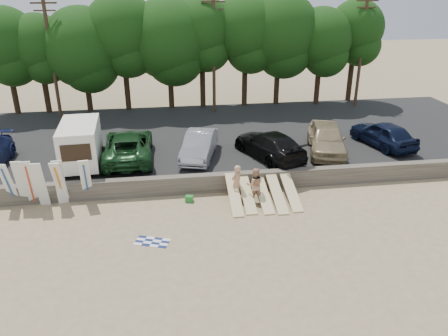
{
  "coord_description": "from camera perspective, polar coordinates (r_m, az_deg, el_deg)",
  "views": [
    {
      "loc": [
        -2.07,
        -18.08,
        10.67
      ],
      "look_at": [
        0.94,
        3.0,
        1.32
      ],
      "focal_mm": 35.0,
      "sensor_mm": 36.0,
      "label": 1
    }
  ],
  "objects": [
    {
      "name": "ground",
      "position": [
        21.09,
        -1.38,
        -6.7
      ],
      "size": [
        120.0,
        120.0,
        0.0
      ],
      "primitive_type": "plane",
      "color": "tan",
      "rests_on": "ground"
    },
    {
      "name": "seawall",
      "position": [
        23.49,
        -2.27,
        -1.97
      ],
      "size": [
        44.0,
        0.5,
        1.0
      ],
      "primitive_type": "cube",
      "color": "#6B6356",
      "rests_on": "ground"
    },
    {
      "name": "parking_lot",
      "position": [
        30.46,
        -3.75,
        3.83
      ],
      "size": [
        44.0,
        14.5,
        0.7
      ],
      "primitive_type": "cube",
      "color": "#282828",
      "rests_on": "ground"
    },
    {
      "name": "treeline",
      "position": [
        35.93,
        -5.77,
        16.74
      ],
      "size": [
        32.58,
        6.39,
        9.11
      ],
      "color": "#382616",
      "rests_on": "parking_lot"
    },
    {
      "name": "utility_poles",
      "position": [
        34.72,
        -1.34,
        15.0
      ],
      "size": [
        25.8,
        0.26,
        9.0
      ],
      "color": "#473321",
      "rests_on": "parking_lot"
    },
    {
      "name": "box_trailer",
      "position": [
        25.71,
        -18.24,
        3.08
      ],
      "size": [
        2.48,
        4.15,
        2.56
      ],
      "rotation": [
        0.0,
        0.0,
        0.05
      ],
      "color": "white",
      "rests_on": "parking_lot"
    },
    {
      "name": "car_1",
      "position": [
        26.37,
        -12.39,
        2.86
      ],
      "size": [
        2.85,
        6.04,
        1.67
      ],
      "primitive_type": "imported",
      "rotation": [
        0.0,
        0.0,
        3.16
      ],
      "color": "#153B19",
      "rests_on": "parking_lot"
    },
    {
      "name": "car_2",
      "position": [
        26.07,
        -3.24,
        2.99
      ],
      "size": [
        2.81,
        4.93,
        1.54
      ],
      "primitive_type": "imported",
      "rotation": [
        0.0,
        0.0,
        -0.27
      ],
      "color": "gray",
      "rests_on": "parking_lot"
    },
    {
      "name": "car_3",
      "position": [
        26.19,
        5.94,
        3.04
      ],
      "size": [
        4.06,
        5.86,
        1.58
      ],
      "primitive_type": "imported",
      "rotation": [
        0.0,
        0.0,
        3.52
      ],
      "color": "black",
      "rests_on": "parking_lot"
    },
    {
      "name": "car_4",
      "position": [
        27.54,
        13.23,
        3.81
      ],
      "size": [
        3.36,
        5.62,
        1.79
      ],
      "primitive_type": "imported",
      "rotation": [
        0.0,
        0.0,
        -0.25
      ],
      "color": "#9D8963",
      "rests_on": "parking_lot"
    },
    {
      "name": "car_5",
      "position": [
        29.62,
        20.08,
        4.21
      ],
      "size": [
        3.11,
        5.12,
        1.63
      ],
      "primitive_type": "imported",
      "rotation": [
        0.0,
        0.0,
        3.41
      ],
      "color": "black",
      "rests_on": "parking_lot"
    },
    {
      "name": "surfboard_upright_0",
      "position": [
        24.04,
        -26.29,
        -1.97
      ],
      "size": [
        0.63,
        0.86,
        2.51
      ],
      "primitive_type": "cube",
      "rotation": [
        0.29,
        0.0,
        -0.17
      ],
      "color": "white",
      "rests_on": "ground"
    },
    {
      "name": "surfboard_upright_1",
      "position": [
        23.84,
        -24.92,
        -1.84
      ],
      "size": [
        0.52,
        0.56,
        2.57
      ],
      "primitive_type": "cube",
      "rotation": [
        0.19,
        0.0,
        -0.04
      ],
      "color": "white",
      "rests_on": "ground"
    },
    {
      "name": "surfboard_upright_2",
      "position": [
        23.69,
        -24.01,
        -1.84
      ],
      "size": [
        0.55,
        0.62,
        2.56
      ],
      "primitive_type": "cube",
      "rotation": [
        0.2,
        0.0,
        0.08
      ],
      "color": "white",
      "rests_on": "ground"
    },
    {
      "name": "surfboard_upright_3",
      "position": [
        23.35,
        -22.85,
        -2.03
      ],
      "size": [
        0.51,
        0.68,
        2.54
      ],
      "primitive_type": "cube",
      "rotation": [
        0.24,
        0.0,
        0.01
      ],
      "color": "white",
      "rests_on": "ground"
    },
    {
      "name": "surfboard_upright_4",
      "position": [
        23.24,
        -20.65,
        -1.85
      ],
      "size": [
        0.59,
        0.9,
        2.49
      ],
      "primitive_type": "cube",
      "rotation": [
        0.31,
        0.0,
        -0.11
      ],
      "color": "white",
      "rests_on": "ground"
    },
    {
      "name": "surfboard_upright_5",
      "position": [
        23.21,
        -20.62,
        -1.79
      ],
      "size": [
        0.58,
        0.63,
        2.56
      ],
      "primitive_type": "cube",
      "rotation": [
        0.19,
        0.0,
        0.15
      ],
      "color": "white",
      "rests_on": "ground"
    },
    {
      "name": "surfboard_upright_6",
      "position": [
        23.11,
        -17.57,
        -1.55
      ],
      "size": [
        0.6,
        0.91,
        2.49
      ],
      "primitive_type": "cube",
      "rotation": [
        0.31,
        0.0,
        0.12
      ],
      "color": "white",
      "rests_on": "ground"
    },
    {
      "name": "surfboard_low_0",
      "position": [
        22.16,
        1.33,
        -3.45
      ],
      "size": [
        0.56,
        2.83,
        1.12
      ],
      "primitive_type": "cube",
      "rotation": [
        0.36,
        0.0,
        0.0
      ],
      "color": "beige",
      "rests_on": "ground"
    },
    {
      "name": "surfboard_low_1",
      "position": [
        22.46,
        2.99,
        -3.3
      ],
      "size": [
        0.56,
        2.88,
        0.97
      ],
      "primitive_type": "cube",
      "rotation": [
        0.31,
        0.0,
        0.0
      ],
      "color": "beige",
      "rests_on": "ground"
    },
    {
      "name": "surfboard_low_2",
      "position": [
        22.58,
        5.16,
        -3.42
      ],
      "size": [
        0.56,
        2.92,
        0.83
      ],
      "primitive_type": "cube",
      "rotation": [
        0.26,
        0.0,
        0.0
      ],
      "color": "beige",
      "rests_on": "ground"
    },
    {
      "name": "surfboard_low_3",
      "position": [
        22.61,
        6.93,
        -3.33
      ],
      "size": [
        0.56,
        2.9,
        0.92
      ],
      "primitive_type": "cube",
      "rotation": [
        0.29,
        0.0,
        0.0
      ],
      "color": "beige",
      "rests_on": "ground"
    },
    {
      "name": "surfboard_low_4",
      "position": [
        22.92,
        8.73,
        -3.01
      ],
      "size": [
        0.56,
        2.89,
        0.95
      ],
      "primitive_type": "cube",
      "rotation": [
        0.3,
        0.0,
        0.0
      ],
      "color": "beige",
      "rests_on": "ground"
    },
    {
      "name": "beachgoer_a",
      "position": [
        22.51,
        1.64,
        -1.89
      ],
      "size": [
        0.83,
        0.79,
        1.9
      ],
      "primitive_type": "imported",
      "rotation": [
        0.0,
        0.0,
        3.83
      ],
      "color": "tan",
      "rests_on": "ground"
    },
    {
      "name": "beachgoer_b",
      "position": [
        22.37,
        4.04,
        -2.2
      ],
      "size": [
        0.96,
        0.79,
        1.84
      ],
      "primitive_type": "imported",
      "rotation": [
        0.0,
        0.0,
        3.04
      ],
      "color": "tan",
      "rests_on": "ground"
    },
    {
      "name": "cooler",
      "position": [
        22.66,
        -4.56,
        -4.01
      ],
      "size": [
        0.45,
        0.4,
        0.32
      ],
      "primitive_type": "cube",
      "rotation": [
        0.0,
        0.0,
        -0.3
      ],
      "color": "#22802A",
      "rests_on": "ground"
    },
    {
      "name": "gear_bag",
      "position": [
        23.39,
        2.74,
        -3.17
      ],
      "size": [
        0.36,
        0.32,
        0.22
      ],
      "primitive_type": "cube",
      "rotation": [
        0.0,
        0.0,
        -0.29
      ],
      "color": "orange",
      "rests_on": "ground"
    },
    {
      "name": "beach_towel",
      "position": [
        19.67,
        -9.36,
        -9.49
      ],
      "size": [
        1.92,
        1.92,
        0.0
      ],
      "primitive_type": "plane",
      "rotation": [
        0.0,
        0.0,
        -0.35
      ],
      "color": "white",
      "rests_on": "ground"
    }
  ]
}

